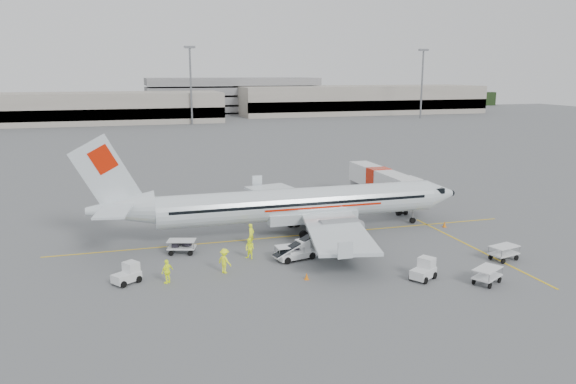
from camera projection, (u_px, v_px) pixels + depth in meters
name	position (u px, v px, depth m)	size (l,w,h in m)	color
ground	(294.00, 236.00, 52.57)	(360.00, 360.00, 0.00)	#56595B
stripe_lead	(294.00, 236.00, 52.57)	(44.00, 0.20, 0.01)	yellow
stripe_cross	(474.00, 248.00, 48.95)	(0.20, 20.00, 0.01)	yellow
terminal_west	(30.00, 109.00, 162.40)	(110.00, 22.00, 9.00)	gray
terminal_east	(360.00, 100.00, 206.89)	(90.00, 26.00, 10.00)	gray
parking_garage	(232.00, 94.00, 208.04)	(62.00, 24.00, 14.00)	slate
treeline	(161.00, 104.00, 216.00)	(300.00, 3.00, 6.00)	black
mast_center	(191.00, 86.00, 162.27)	(3.20, 1.20, 22.00)	slate
mast_east	(422.00, 85.00, 183.09)	(3.20, 1.20, 22.00)	slate
aircraft	(300.00, 183.00, 52.57)	(35.46, 27.80, 9.78)	silver
jet_bridge	(378.00, 186.00, 65.13)	(2.98, 15.88, 4.17)	silver
belt_loader	(296.00, 246.00, 45.74)	(4.36, 1.64, 2.36)	silver
tug_fore	(423.00, 269.00, 41.37)	(2.06, 1.18, 1.59)	silver
tug_mid	(298.00, 250.00, 46.02)	(1.98, 1.13, 1.53)	silver
tug_aft	(126.00, 273.00, 40.61)	(1.96, 1.12, 1.51)	silver
cart_loaded_a	(289.00, 252.00, 45.93)	(2.21, 1.31, 1.15)	silver
cart_loaded_b	(182.00, 247.00, 47.34)	(2.30, 1.36, 1.20)	silver
cart_empty_a	(487.00, 276.00, 40.60)	(2.31, 1.37, 1.21)	silver
cart_empty_b	(504.00, 253.00, 45.72)	(2.34, 1.38, 1.22)	silver
cone_nose	(445.00, 224.00, 55.48)	(0.37, 0.37, 0.60)	orange
cone_port	(288.00, 210.00, 61.14)	(0.41, 0.41, 0.67)	orange
cone_stbd	(307.00, 276.00, 41.47)	(0.33, 0.33, 0.53)	orange
crew_a	(251.00, 234.00, 49.73)	(0.70, 0.46, 1.91)	#EBFE1D
crew_b	(250.00, 249.00, 45.93)	(0.85, 0.66, 1.74)	#EBFE1D
crew_c	(225.00, 261.00, 42.70)	(1.24, 0.72, 1.93)	#EBFE1D
crew_d	(167.00, 271.00, 40.64)	(1.05, 0.44, 1.79)	#EBFE1D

